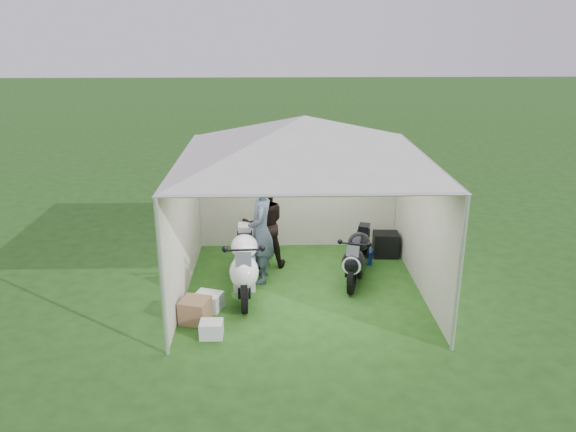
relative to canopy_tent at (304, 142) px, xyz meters
name	(u,v)px	position (x,y,z in m)	size (l,w,h in m)	color
ground	(303,288)	(0.00, -0.03, -2.58)	(80.00, 80.00, 0.00)	#204816
canopy_tent	(304,142)	(0.00, 0.00, 0.00)	(5.66, 5.66, 3.00)	silver
motorcycle_white	(245,263)	(-1.00, -0.22, -2.00)	(0.51, 2.08, 1.02)	black
motorcycle_black	(357,255)	(0.97, 0.26, -2.09)	(0.76, 1.72, 0.87)	black
paddock_stand	(363,256)	(1.21, 1.03, -2.44)	(0.35, 0.22, 0.27)	#1835B0
person_dark_jacket	(264,224)	(-0.68, 0.95, -1.74)	(0.81, 0.63, 1.67)	black
person_blue_jacket	(261,231)	(-0.72, 0.32, -1.64)	(0.68, 0.45, 1.88)	#505C74
equipment_box	(386,244)	(1.70, 1.36, -2.33)	(0.48, 0.39, 0.48)	black
crate_0	(209,301)	(-1.56, -0.74, -2.44)	(0.42, 0.32, 0.28)	silver
crate_1	(195,310)	(-1.72, -1.13, -2.39)	(0.41, 0.41, 0.37)	#835F43
crate_2	(211,329)	(-1.43, -1.59, -2.45)	(0.33, 0.28, 0.24)	silver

